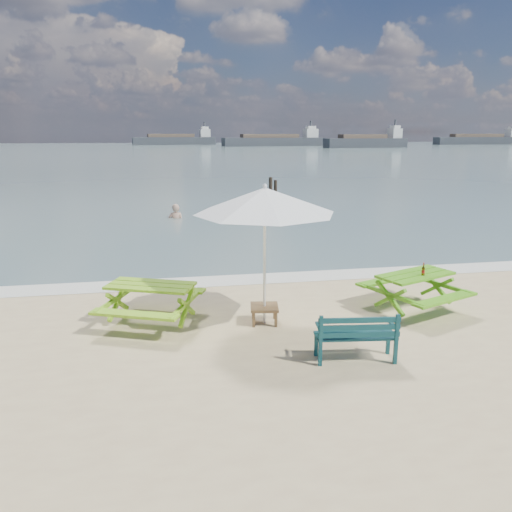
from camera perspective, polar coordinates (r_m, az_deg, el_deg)
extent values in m
plane|color=slate|center=(92.19, -8.96, 11.64)|extent=(300.00, 300.00, 0.00)
cube|color=silver|center=(12.43, 0.75, -2.59)|extent=(22.00, 0.90, 0.01)
cube|color=#7BB71B|center=(9.62, -11.96, -3.32)|extent=(1.77, 1.30, 0.05)
cube|color=#7BB71B|center=(10.37, -10.21, -3.71)|extent=(1.60, 0.86, 0.05)
cube|color=#7BB71B|center=(9.07, -13.77, -6.51)|extent=(1.60, 0.86, 0.05)
cube|color=#7BB71B|center=(9.75, -11.84, -5.58)|extent=(1.74, 1.40, 0.68)
cube|color=#4E9B17|center=(10.63, 17.78, -2.06)|extent=(1.76, 1.29, 0.05)
cube|color=#4E9B17|center=(11.19, 14.76, -2.66)|extent=(1.59, 0.85, 0.05)
cube|color=#4E9B17|center=(10.27, 20.82, -4.62)|extent=(1.59, 0.85, 0.05)
cube|color=#4E9B17|center=(10.74, 17.62, -4.11)|extent=(1.73, 1.39, 0.68)
cube|color=#0E363B|center=(8.20, 11.29, -8.91)|extent=(1.32, 0.54, 0.04)
cube|color=#0E363B|center=(7.93, 11.73, -8.01)|extent=(1.28, 0.19, 0.33)
cube|color=#0E363B|center=(8.28, 11.22, -10.20)|extent=(1.24, 0.58, 0.40)
cube|color=brown|center=(9.55, 0.96, -5.87)|extent=(0.60, 0.60, 0.05)
cube|color=brown|center=(9.60, 0.96, -6.81)|extent=(0.53, 0.53, 0.29)
cylinder|color=silver|center=(9.27, 0.99, -0.39)|extent=(0.05, 0.05, 2.51)
cone|color=silver|center=(9.06, 1.02, 6.36)|extent=(2.99, 2.99, 0.47)
cylinder|color=#924E15|center=(10.53, 18.56, -1.70)|extent=(0.06, 0.06, 0.15)
cylinder|color=#924E15|center=(10.49, 18.62, -0.95)|extent=(0.03, 0.03, 0.07)
cylinder|color=#A31216|center=(10.53, 18.56, -1.70)|extent=(0.06, 0.06, 0.06)
imported|color=tan|center=(21.55, -9.11, 3.52)|extent=(0.72, 0.53, 1.82)
cylinder|color=black|center=(26.78, 1.67, 7.48)|extent=(0.20, 0.20, 1.43)
cylinder|color=black|center=(27.46, 2.23, 7.40)|extent=(0.18, 0.18, 1.21)
cube|color=#34383E|center=(130.54, 2.05, 12.88)|extent=(26.79, 7.11, 2.20)
cube|color=silver|center=(134.13, 6.25, 13.78)|extent=(3.51, 3.36, 2.20)
cube|color=#34383E|center=(119.90, 12.39, 12.48)|extent=(19.64, 5.67, 2.20)
cube|color=silver|center=(123.42, 15.57, 13.35)|extent=(2.58, 3.19, 2.20)
cube|color=#34383E|center=(160.26, 24.20, 11.91)|extent=(27.07, 4.02, 2.20)
cube|color=#34383E|center=(145.17, -9.31, 12.83)|extent=(23.18, 6.81, 2.20)
cube|color=silver|center=(146.64, -5.89, 13.81)|extent=(3.09, 3.32, 2.20)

